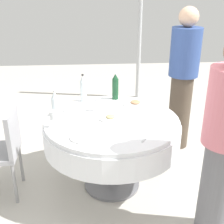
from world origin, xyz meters
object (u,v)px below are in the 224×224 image
bottle_dark_green_east (115,87)px  bottle_clear_mid (55,104)px  dining_table (112,133)px  plate_right (85,136)px  plate_far (135,103)px  wine_glass_near (97,102)px  plate_south (111,118)px  bottle_clear_front (83,89)px  wine_glass_inner (53,116)px  person_east (183,78)px  chair_outer (4,146)px

bottle_dark_green_east → bottle_clear_mid: bottle_dark_green_east is taller
dining_table → plate_right: plate_right is taller
bottle_dark_green_east → plate_far: size_ratio=1.17×
wine_glass_near → plate_right: bearing=167.9°
plate_south → bottle_clear_front: bearing=28.0°
wine_glass_inner → plate_south: size_ratio=0.74×
dining_table → plate_right: 0.45m
plate_south → plate_right: bearing=145.1°
plate_south → plate_far: size_ratio=0.83×
plate_south → person_east: person_east is taller
plate_south → wine_glass_near: bearing=31.0°
bottle_clear_mid → wine_glass_inner: size_ratio=1.62×
plate_south → plate_right: 0.41m
wine_glass_near → plate_south: (-0.20, -0.12, -0.08)m
plate_right → chair_outer: 0.85m
plate_south → bottle_clear_mid: bearing=76.0°
wine_glass_inner → bottle_clear_mid: bearing=2.8°
dining_table → wine_glass_inner: (-0.14, 0.52, 0.26)m
plate_right → plate_south: bearing=-34.9°
bottle_clear_front → bottle_clear_mid: bearing=144.0°
plate_right → wine_glass_inner: bearing=53.3°
bottle_dark_green_east → person_east: person_east is taller
bottle_clear_front → wine_glass_near: 0.32m
bottle_clear_front → plate_right: (-0.82, -0.02, -0.13)m
dining_table → bottle_dark_green_east: bearing=-8.2°
bottle_clear_mid → plate_south: bottle_clear_mid is taller
plate_far → person_east: size_ratio=0.15×
wine_glass_near → bottle_dark_green_east: bearing=-32.5°
bottle_dark_green_east → plate_south: size_ratio=1.40×
wine_glass_inner → plate_south: wine_glass_inner is taller
bottle_clear_front → bottle_dark_green_east: bottle_clear_front is taller
bottle_clear_front → plate_south: 0.56m
bottle_dark_green_east → wine_glass_inner: bottle_dark_green_east is taller
wine_glass_inner → plate_right: (-0.20, -0.27, -0.10)m
bottle_dark_green_east → wine_glass_near: size_ratio=2.19×
wine_glass_inner → person_east: 1.66m
dining_table → wine_glass_inner: 0.59m
bottle_dark_green_east → plate_south: bottle_dark_green_east is taller
bottle_dark_green_east → person_east: bearing=-73.7°
plate_south → chair_outer: size_ratio=0.24×
bottle_dark_green_east → person_east: 0.84m
plate_south → wine_glass_inner: bearing=105.0°
bottle_clear_front → wine_glass_inner: 0.67m
bottle_dark_green_east → person_east: size_ratio=0.18×
bottle_dark_green_east → wine_glass_inner: size_ratio=1.89×
dining_table → plate_far: size_ratio=5.08×
bottle_clear_front → plate_south: (-0.48, -0.26, -0.13)m
wine_glass_near → wine_glass_inner: size_ratio=0.86×
dining_table → plate_far: 0.47m
plate_far → dining_table: bearing=142.0°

